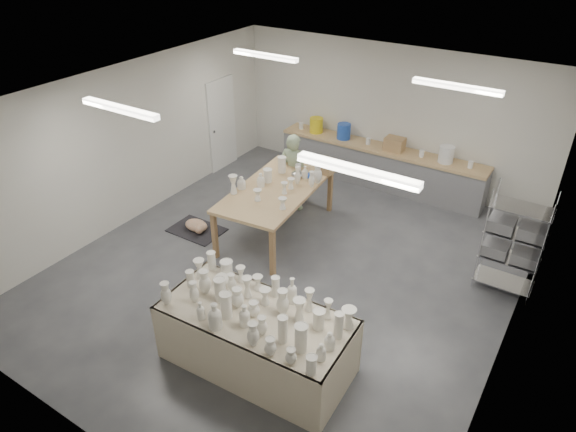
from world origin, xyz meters
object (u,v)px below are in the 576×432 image
Objects in this scene: drying_table at (256,337)px; potter at (293,172)px; red_stool at (300,190)px; work_table at (282,186)px.

potter is (-1.85, 3.86, 0.32)m from drying_table.
red_stool is at bearing 111.75° from drying_table.
red_stool is (-1.85, 4.13, -0.22)m from drying_table.
drying_table is at bearing -68.01° from work_table.
drying_table reaches higher than red_stool.
work_table reaches higher than red_stool.
work_table is at bearing 115.15° from drying_table.
drying_table is 4.29m from potter.
red_stool is at bearing 98.80° from work_table.
potter is 0.60m from red_stool.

